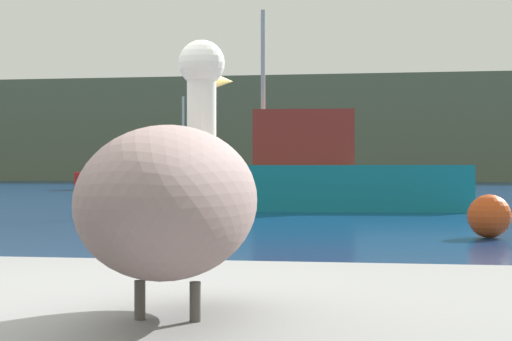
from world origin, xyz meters
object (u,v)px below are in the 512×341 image
at_px(pelican, 174,197).
at_px(mooring_buoy, 489,216).
at_px(fishing_boat_teal, 330,175).
at_px(fishing_boat_red, 150,173).

bearing_deg(pelican, mooring_buoy, -7.51).
xyz_separation_m(fishing_boat_teal, mooring_buoy, (3.33, -8.89, -0.60)).
height_order(pelican, fishing_boat_teal, fishing_boat_teal).
bearing_deg(pelican, fishing_boat_red, 17.71).
xyz_separation_m(pelican, fishing_boat_teal, (-1.40, 21.42, -0.10)).
bearing_deg(fishing_boat_red, fishing_boat_teal, -83.82).
xyz_separation_m(pelican, mooring_buoy, (1.93, 12.53, -0.70)).
bearing_deg(fishing_boat_red, pelican, -95.15).
distance_m(fishing_boat_red, fishing_boat_teal, 24.05).
bearing_deg(pelican, fishing_boat_teal, 4.99).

